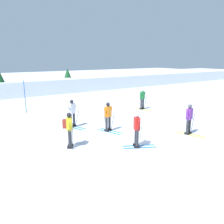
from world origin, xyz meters
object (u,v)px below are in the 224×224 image
Objects in this scene: skier_orange at (108,116)px; trail_marker_pole at (25,97)px; skier_yellow at (69,128)px; skier_purple at (189,118)px; skier_green at (142,98)px; skier_white at (72,113)px; skier_red at (137,129)px; conifer_far_right at (68,77)px.

skier_orange is 7.82m from trail_marker_pole.
skier_yellow is 0.68× the size of trail_marker_pole.
trail_marker_pole reaches higher than skier_purple.
skier_green is at bearing 28.07° from skier_yellow.
skier_yellow and skier_green have the same top height.
skier_green is 1.00× the size of skier_white.
skier_orange is (0.13, 2.77, -0.00)m from skier_red.
skier_yellow is 1.00× the size of skier_orange.
skier_orange is (-5.39, -3.30, -0.00)m from skier_green.
skier_red is 3.60m from skier_purple.
skier_green is 0.59× the size of conifer_far_right.
skier_orange is 2.35m from skier_white.
skier_orange and skier_white have the same top height.
skier_green and skier_purple have the same top height.
trail_marker_pole is (-2.86, 10.00, 0.34)m from skier_red.
skier_white and skier_purple have the same top height.
skier_red and skier_green have the same top height.
skier_green and skier_white have the same top height.
skier_white is at bearing -111.26° from conifer_far_right.
skier_yellow is at bearing -115.63° from skier_white.
trail_marker_pole is (-1.57, 5.35, 0.34)m from skier_white.
skier_purple is 0.59× the size of conifer_far_right.
conifer_far_right reaches higher than skier_red.
skier_orange is at bearing -67.55° from trail_marker_pole.
skier_yellow is at bearing 163.94° from skier_purple.
conifer_far_right is (7.43, 9.72, 0.46)m from trail_marker_pole.
skier_red is at bearing 178.00° from skier_purple.
trail_marker_pole is (-6.46, 10.12, 0.34)m from skier_purple.
conifer_far_right is at bearing 75.31° from skier_orange.
conifer_far_right is (4.44, 16.94, 0.80)m from skier_orange.
skier_purple is (-1.91, -6.20, 0.00)m from skier_green.
skier_green is 1.00× the size of skier_purple.
skier_green is (8.22, 4.39, -0.04)m from skier_yellow.
skier_red is 2.78m from skier_orange.
skier_yellow is 9.32m from skier_green.
skier_red is at bearing -103.05° from conifer_far_right.
trail_marker_pole reaches higher than skier_red.
skier_green is at bearing 72.87° from skier_purple.
skier_yellow is at bearing -88.98° from trail_marker_pole.
skier_yellow and skier_purple have the same top height.
skier_yellow and skier_red have the same top height.
skier_orange is at bearing -148.47° from skier_green.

